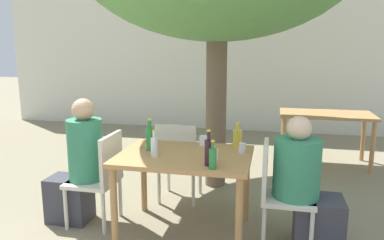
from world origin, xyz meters
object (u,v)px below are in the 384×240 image
at_px(drinking_glass_0, 213,155).
at_px(drinking_glass_1, 204,141).
at_px(patio_chair_0, 101,174).
at_px(green_bottle_4, 150,138).
at_px(green_bottle_0, 213,158).
at_px(dining_table_back, 326,120).
at_px(person_seated_0, 78,168).
at_px(drinking_glass_2, 242,148).
at_px(patio_chair_2, 178,158).
at_px(person_seated_1, 306,189).
at_px(oil_cruet_2, 237,137).
at_px(water_bottle_3, 154,146).
at_px(patio_chair_1, 278,188).
at_px(dining_table_front, 185,164).
at_px(wine_bottle_1, 209,152).

xyz_separation_m(drinking_glass_0, drinking_glass_1, (-0.17, 0.49, -0.01)).
xyz_separation_m(patio_chair_0, green_bottle_4, (0.48, 0.05, 0.37)).
bearing_deg(green_bottle_0, dining_table_back, 66.97).
height_order(person_seated_0, drinking_glass_2, person_seated_0).
xyz_separation_m(patio_chair_2, person_seated_1, (1.29, -0.66, 0.01)).
distance_m(oil_cruet_2, water_bottle_3, 0.83).
distance_m(drinking_glass_0, drinking_glass_1, 0.52).
distance_m(patio_chair_2, person_seated_1, 1.45).
bearing_deg(oil_cruet_2, patio_chair_1, -42.59).
distance_m(patio_chair_1, person_seated_1, 0.23).
bearing_deg(patio_chair_2, dining_table_front, 109.50).
xyz_separation_m(dining_table_back, drinking_glass_2, (-1.00, -2.28, 0.15)).
distance_m(patio_chair_2, green_bottle_4, 0.72).
relative_size(patio_chair_0, person_seated_0, 0.73).
relative_size(patio_chair_0, green_bottle_4, 3.03).
xyz_separation_m(dining_table_front, green_bottle_4, (-0.34, 0.05, 0.21)).
distance_m(patio_chair_1, drinking_glass_1, 0.84).
height_order(person_seated_1, green_bottle_0, person_seated_1).
distance_m(dining_table_front, drinking_glass_0, 0.36).
distance_m(dining_table_front, patio_chair_0, 0.83).
height_order(patio_chair_0, drinking_glass_1, patio_chair_0).
bearing_deg(patio_chair_1, drinking_glass_0, 107.07).
bearing_deg(person_seated_1, patio_chair_1, 90.00).
xyz_separation_m(patio_chair_0, person_seated_0, (-0.23, -0.00, 0.04)).
relative_size(oil_cruet_2, drinking_glass_0, 2.20).
distance_m(person_seated_0, drinking_glass_2, 1.57).
bearing_deg(drinking_glass_1, oil_cruet_2, 5.56).
distance_m(patio_chair_1, person_seated_0, 1.87).
bearing_deg(patio_chair_2, dining_table_back, -134.13).
distance_m(dining_table_front, green_bottle_0, 0.50).
relative_size(wine_bottle_1, water_bottle_3, 1.24).
relative_size(person_seated_0, green_bottle_0, 5.32).
bearing_deg(dining_table_back, patio_chair_1, -105.47).
bearing_deg(person_seated_0, wine_bottle_1, 78.28).
bearing_deg(patio_chair_2, water_bottle_3, 89.55).
height_order(person_seated_1, green_bottle_4, person_seated_1).
xyz_separation_m(patio_chair_0, green_bottle_0, (1.13, -0.35, 0.34)).
xyz_separation_m(green_bottle_0, green_bottle_4, (-0.65, 0.40, 0.03)).
relative_size(oil_cruet_2, drinking_glass_1, 2.47).
bearing_deg(patio_chair_0, water_bottle_3, 77.65).
xyz_separation_m(person_seated_1, drinking_glass_1, (-0.94, 0.33, 0.29)).
bearing_deg(drinking_glass_1, person_seated_1, -19.04).
bearing_deg(patio_chair_0, dining_table_back, 136.59).
relative_size(green_bottle_0, green_bottle_4, 0.78).
bearing_deg(patio_chair_2, person_seated_1, 152.75).
bearing_deg(green_bottle_0, drinking_glass_1, 106.51).
distance_m(person_seated_1, drinking_glass_1, 1.04).
relative_size(patio_chair_0, drinking_glass_1, 9.54).
relative_size(green_bottle_4, drinking_glass_0, 2.81).
distance_m(dining_table_front, person_seated_1, 1.06).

